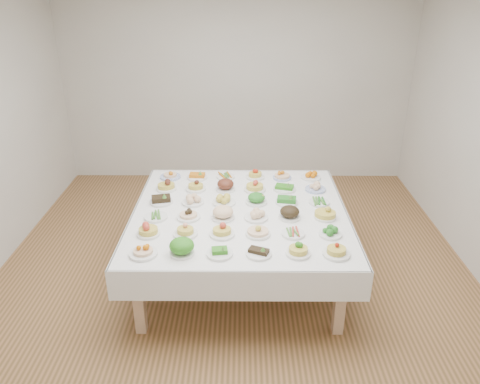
{
  "coord_description": "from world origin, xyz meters",
  "views": [
    {
      "loc": [
        0.09,
        -4.22,
        2.85
      ],
      "look_at": [
        0.06,
        -0.0,
        0.88
      ],
      "focal_mm": 35.0,
      "sensor_mm": 36.0,
      "label": 1
    }
  ],
  "objects_px": {
    "dish_0": "(143,248)",
    "dish_35": "(311,175)",
    "dish_18": "(161,198)",
    "display_table": "(240,217)"
  },
  "relations": [
    {
      "from": "dish_18",
      "to": "dish_35",
      "type": "distance_m",
      "value": 1.71
    },
    {
      "from": "dish_18",
      "to": "dish_35",
      "type": "height_order",
      "value": "dish_18"
    },
    {
      "from": "display_table",
      "to": "dish_18",
      "type": "xyz_separation_m",
      "value": [
        -0.8,
        0.17,
        0.12
      ]
    },
    {
      "from": "dish_0",
      "to": "dish_35",
      "type": "height_order",
      "value": "dish_0"
    },
    {
      "from": "dish_18",
      "to": "dish_0",
      "type": "bearing_deg",
      "value": -89.59
    },
    {
      "from": "dish_0",
      "to": "dish_35",
      "type": "distance_m",
      "value": 2.25
    },
    {
      "from": "dish_0",
      "to": "dish_35",
      "type": "xyz_separation_m",
      "value": [
        1.59,
        1.6,
        -0.02
      ]
    },
    {
      "from": "dish_35",
      "to": "display_table",
      "type": "bearing_deg",
      "value": -135.0
    },
    {
      "from": "display_table",
      "to": "dish_0",
      "type": "bearing_deg",
      "value": -134.52
    },
    {
      "from": "display_table",
      "to": "dish_18",
      "type": "distance_m",
      "value": 0.82
    }
  ]
}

